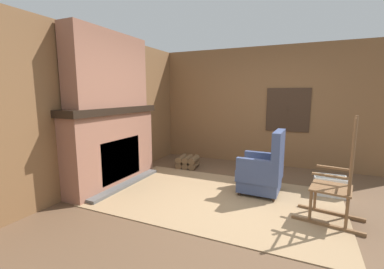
{
  "coord_description": "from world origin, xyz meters",
  "views": [
    {
      "loc": [
        0.83,
        -3.43,
        1.59
      ],
      "look_at": [
        -0.94,
        0.5,
        0.9
      ],
      "focal_mm": 24.0,
      "sensor_mm": 36.0,
      "label": 1
    }
  ],
  "objects_px": {
    "oil_lamp_vase": "(81,103)",
    "storage_case": "(136,101)",
    "armchair": "(263,171)",
    "laundry_basket": "(330,186)",
    "rocking_chair": "(335,188)",
    "firewood_stack": "(188,162)"
  },
  "relations": [
    {
      "from": "armchair",
      "to": "laundry_basket",
      "type": "bearing_deg",
      "value": -156.44
    },
    {
      "from": "armchair",
      "to": "rocking_chair",
      "type": "xyz_separation_m",
      "value": [
        0.95,
        -0.57,
        0.07
      ]
    },
    {
      "from": "rocking_chair",
      "to": "laundry_basket",
      "type": "distance_m",
      "value": 1.0
    },
    {
      "from": "armchair",
      "to": "laundry_basket",
      "type": "relative_size",
      "value": 2.21
    },
    {
      "from": "rocking_chair",
      "to": "firewood_stack",
      "type": "bearing_deg",
      "value": -18.72
    },
    {
      "from": "oil_lamp_vase",
      "to": "storage_case",
      "type": "height_order",
      "value": "oil_lamp_vase"
    },
    {
      "from": "laundry_basket",
      "to": "storage_case",
      "type": "distance_m",
      "value": 3.73
    },
    {
      "from": "firewood_stack",
      "to": "laundry_basket",
      "type": "bearing_deg",
      "value": -9.36
    },
    {
      "from": "storage_case",
      "to": "oil_lamp_vase",
      "type": "bearing_deg",
      "value": -90.0
    },
    {
      "from": "armchair",
      "to": "oil_lamp_vase",
      "type": "bearing_deg",
      "value": 27.25
    },
    {
      "from": "oil_lamp_vase",
      "to": "armchair",
      "type": "bearing_deg",
      "value": 25.36
    },
    {
      "from": "laundry_basket",
      "to": "armchair",
      "type": "bearing_deg",
      "value": -158.34
    },
    {
      "from": "firewood_stack",
      "to": "laundry_basket",
      "type": "height_order",
      "value": "laundry_basket"
    },
    {
      "from": "rocking_chair",
      "to": "laundry_basket",
      "type": "xyz_separation_m",
      "value": [
        0.03,
        0.96,
        -0.28
      ]
    },
    {
      "from": "armchair",
      "to": "rocking_chair",
      "type": "height_order",
      "value": "rocking_chair"
    },
    {
      "from": "storage_case",
      "to": "laundry_basket",
      "type": "bearing_deg",
      "value": 3.73
    },
    {
      "from": "laundry_basket",
      "to": "rocking_chair",
      "type": "bearing_deg",
      "value": -91.57
    },
    {
      "from": "rocking_chair",
      "to": "oil_lamp_vase",
      "type": "bearing_deg",
      "value": 19.25
    },
    {
      "from": "storage_case",
      "to": "armchair",
      "type": "bearing_deg",
      "value": -3.63
    },
    {
      "from": "rocking_chair",
      "to": "storage_case",
      "type": "bearing_deg",
      "value": -2.83
    },
    {
      "from": "rocking_chair",
      "to": "firewood_stack",
      "type": "height_order",
      "value": "rocking_chair"
    },
    {
      "from": "armchair",
      "to": "storage_case",
      "type": "xyz_separation_m",
      "value": [
        -2.52,
        0.16,
        1.07
      ]
    }
  ]
}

